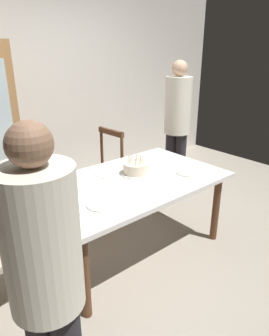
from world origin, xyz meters
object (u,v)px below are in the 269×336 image
(birthday_cake, at_px, (136,169))
(person_celebrant, at_px, (46,278))
(person_guest, at_px, (177,121))
(plate_far_side, at_px, (107,174))
(dining_table, at_px, (130,188))
(plate_near_guest, at_px, (188,173))
(plate_near_celebrant, at_px, (101,205))
(chair_spindle_back, at_px, (101,174))

(birthday_cake, bearing_deg, person_celebrant, -144.14)
(birthday_cake, height_order, person_celebrant, person_celebrant)
(birthday_cake, bearing_deg, person_guest, 24.82)
(birthday_cake, xyz_separation_m, person_guest, (1.13, 0.52, 0.19))
(birthday_cake, xyz_separation_m, person_celebrant, (-1.33, -0.96, 0.12))
(plate_far_side, relative_size, person_celebrant, 0.14)
(birthday_cake, relative_size, person_guest, 0.17)
(plate_far_side, distance_m, person_guest, 1.41)
(plate_far_side, height_order, person_celebrant, person_celebrant)
(dining_table, height_order, plate_near_guest, plate_near_guest)
(plate_near_celebrant, height_order, person_guest, person_guest)
(dining_table, height_order, birthday_cake, birthday_cake)
(plate_near_celebrant, xyz_separation_m, chair_spindle_back, (0.72, 1.06, -0.27))
(plate_near_guest, xyz_separation_m, person_celebrant, (-1.72, -0.66, 0.17))
(dining_table, distance_m, plate_near_guest, 0.57)
(birthday_cake, relative_size, person_celebrant, 0.18)
(plate_near_guest, relative_size, chair_spindle_back, 0.23)
(person_guest, bearing_deg, birthday_cake, -155.18)
(dining_table, bearing_deg, plate_near_guest, -24.21)
(plate_far_side, height_order, person_guest, person_guest)
(plate_near_celebrant, xyz_separation_m, person_guest, (1.72, 0.83, 0.23))
(plate_near_guest, relative_size, person_guest, 0.13)
(plate_far_side, xyz_separation_m, person_celebrant, (-1.12, -1.12, 0.17))
(plate_near_guest, height_order, chair_spindle_back, chair_spindle_back)
(dining_table, xyz_separation_m, plate_near_celebrant, (-0.47, -0.23, 0.08))
(plate_far_side, bearing_deg, chair_spindle_back, 60.86)
(dining_table, height_order, plate_far_side, plate_far_side)
(plate_near_celebrant, bearing_deg, person_guest, 25.61)
(dining_table, relative_size, birthday_cake, 6.09)
(person_celebrant, bearing_deg, plate_far_side, 44.97)
(person_celebrant, bearing_deg, plate_near_celebrant, 41.81)
(dining_table, distance_m, person_celebrant, 1.52)
(birthday_cake, xyz_separation_m, plate_far_side, (-0.21, 0.16, -0.05))
(person_celebrant, bearing_deg, plate_near_guest, 20.97)
(plate_near_celebrant, height_order, plate_far_side, same)
(plate_near_guest, bearing_deg, plate_near_celebrant, 180.00)
(plate_far_side, height_order, chair_spindle_back, chair_spindle_back)
(chair_spindle_back, bearing_deg, dining_table, -106.77)
(plate_near_celebrant, bearing_deg, plate_far_side, 50.17)
(plate_near_guest, bearing_deg, chair_spindle_back, 103.76)
(plate_near_guest, distance_m, chair_spindle_back, 1.13)
(plate_near_guest, bearing_deg, birthday_cake, 141.58)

